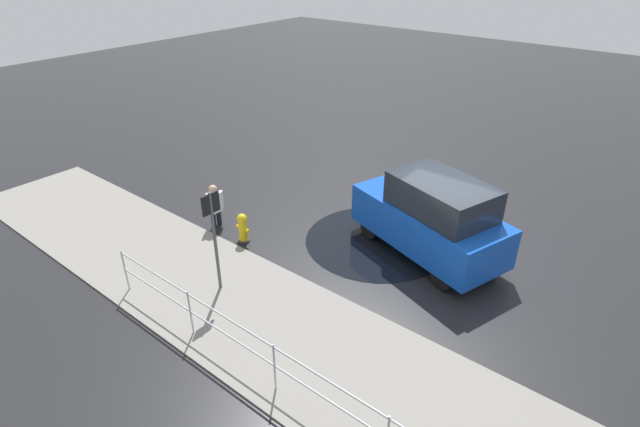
% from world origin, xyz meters
% --- Properties ---
extents(ground_plane, '(60.00, 60.00, 0.00)m').
position_xyz_m(ground_plane, '(0.00, 0.00, 0.00)').
color(ground_plane, black).
extents(kerb_strip, '(24.00, 3.20, 0.04)m').
position_xyz_m(kerb_strip, '(0.00, 4.20, 0.02)').
color(kerb_strip, gray).
rests_on(kerb_strip, ground).
extents(moving_hatchback, '(4.23, 2.82, 2.06)m').
position_xyz_m(moving_hatchback, '(0.22, -0.15, 1.03)').
color(moving_hatchback, blue).
rests_on(moving_hatchback, ground).
extents(fire_hydrant, '(0.42, 0.31, 0.80)m').
position_xyz_m(fire_hydrant, '(4.17, 2.33, 0.40)').
color(fire_hydrant, gold).
rests_on(fire_hydrant, ground).
extents(pedestrian, '(0.27, 0.57, 1.22)m').
position_xyz_m(pedestrian, '(5.32, 2.23, 0.68)').
color(pedestrian, silver).
rests_on(pedestrian, ground).
extents(metal_railing, '(11.15, 0.04, 1.05)m').
position_xyz_m(metal_railing, '(-0.90, 5.33, 0.73)').
color(metal_railing, '#B7BABF').
rests_on(metal_railing, ground).
extents(sign_post, '(0.07, 0.44, 2.40)m').
position_xyz_m(sign_post, '(3.13, 4.02, 1.58)').
color(sign_post, '#4C4C51').
rests_on(sign_post, ground).
extents(puddle_patch, '(3.66, 3.66, 0.01)m').
position_xyz_m(puddle_patch, '(1.51, 0.17, 0.00)').
color(puddle_patch, black).
rests_on(puddle_patch, ground).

